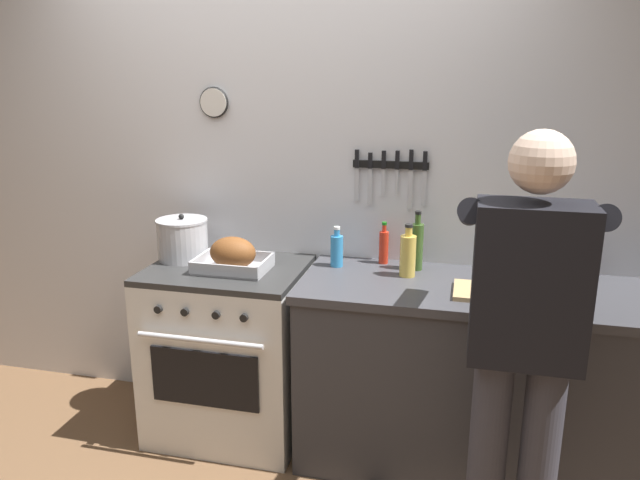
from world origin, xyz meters
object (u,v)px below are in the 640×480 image
object	(u,v)px
stock_pot	(183,239)
stove	(230,350)
bottle_soy_sauce	(585,261)
cutting_board	(496,293)
bottle_hot_sauce	(384,246)
bottle_cooking_oil	(408,255)
bottle_olive_oil	(417,245)
bottle_dish_soap	(337,250)
bottle_vinegar	(543,265)
person_cook	(524,333)
roasting_pan	(233,256)

from	to	relation	value
stock_pot	stove	bearing A→B (deg)	-15.66
bottle_soy_sauce	cutting_board	bearing A→B (deg)	-141.25
stock_pot	bottle_hot_sauce	bearing A→B (deg)	9.72
bottle_cooking_oil	bottle_olive_oil	xyz separation A→B (m)	(0.03, 0.11, 0.02)
stove	bottle_soy_sauce	bearing A→B (deg)	7.85
bottle_dish_soap	bottle_hot_sauce	world-z (taller)	bottle_hot_sauce
stove	bottle_dish_soap	size ratio (longest dim) A/B	4.45
cutting_board	bottle_cooking_oil	bearing A→B (deg)	157.51
bottle_cooking_oil	bottle_vinegar	size ratio (longest dim) A/B	1.04
person_cook	stock_pot	distance (m)	1.76
stove	stock_pot	size ratio (longest dim) A/B	3.47
bottle_vinegar	bottle_hot_sauce	bearing A→B (deg)	167.10
bottle_dish_soap	person_cook	bearing A→B (deg)	-41.55
roasting_pan	stock_pot	xyz separation A→B (m)	(-0.32, 0.11, 0.03)
bottle_cooking_oil	bottle_vinegar	xyz separation A→B (m)	(0.60, 0.00, -0.00)
bottle_vinegar	bottle_dish_soap	size ratio (longest dim) A/B	1.21
person_cook	bottle_olive_oil	world-z (taller)	person_cook
bottle_soy_sauce	bottle_dish_soap	bearing A→B (deg)	-175.62
stock_pot	bottle_dish_soap	bearing A→B (deg)	5.05
bottle_cooking_oil	bottle_soy_sauce	xyz separation A→B (m)	(0.80, 0.16, -0.02)
roasting_pan	bottle_olive_oil	world-z (taller)	bottle_olive_oil
bottle_hot_sauce	stock_pot	bearing A→B (deg)	-170.28
stove	bottle_vinegar	xyz separation A→B (m)	(1.48, 0.08, 0.55)
stove	bottle_olive_oil	world-z (taller)	bottle_olive_oil
bottle_cooking_oil	bottle_hot_sauce	size ratio (longest dim) A/B	1.19
person_cook	bottle_soy_sauce	size ratio (longest dim) A/B	7.91
bottle_dish_soap	bottle_vinegar	bearing A→B (deg)	-3.93
bottle_vinegar	bottle_soy_sauce	bearing A→B (deg)	37.19
cutting_board	bottle_dish_soap	xyz separation A→B (m)	(-0.76, 0.23, 0.07)
stove	bottle_vinegar	distance (m)	1.58
person_cook	bottle_hot_sauce	size ratio (longest dim) A/B	7.80
bottle_soy_sauce	bottle_dish_soap	size ratio (longest dim) A/B	1.04
person_cook	bottle_vinegar	world-z (taller)	person_cook
bottle_dish_soap	bottle_olive_oil	bearing A→B (deg)	6.06
stock_pot	bottle_soy_sauce	world-z (taller)	stock_pot
bottle_cooking_oil	bottle_dish_soap	bearing A→B (deg)	169.22
bottle_vinegar	cutting_board	bearing A→B (deg)	-139.72
stove	person_cook	size ratio (longest dim) A/B	0.54
stock_pot	bottle_cooking_oil	bearing A→B (deg)	0.11
stock_pot	bottle_cooking_oil	xyz separation A→B (m)	(1.15, 0.00, 0.00)
roasting_pan	bottle_cooking_oil	size ratio (longest dim) A/B	1.40
roasting_pan	bottle_soy_sauce	xyz separation A→B (m)	(1.63, 0.27, 0.01)
roasting_pan	stock_pot	distance (m)	0.34
stock_pot	bottle_hot_sauce	distance (m)	1.02
bottle_hot_sauce	bottle_olive_oil	distance (m)	0.18
person_cook	stock_pot	bearing A→B (deg)	67.79
stock_pot	bottle_cooking_oil	world-z (taller)	bottle_cooking_oil
stove	bottle_dish_soap	distance (m)	0.76
roasting_pan	stock_pot	world-z (taller)	stock_pot
cutting_board	bottle_cooking_oil	distance (m)	0.44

